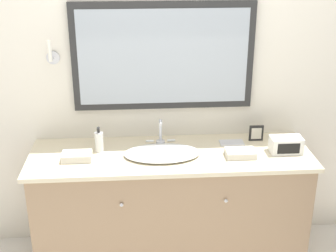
# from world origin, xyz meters

# --- Properties ---
(wall_back) EXTENTS (8.00, 0.18, 2.55)m
(wall_back) POSITION_xyz_m (-0.00, 0.63, 1.28)
(wall_back) COLOR silver
(wall_back) RESTS_ON ground_plane
(vanity_counter) EXTENTS (1.91, 0.60, 0.84)m
(vanity_counter) POSITION_xyz_m (0.00, 0.30, 0.42)
(vanity_counter) COLOR #937556
(vanity_counter) RESTS_ON ground_plane
(sink_basin) EXTENTS (0.51, 0.36, 0.19)m
(sink_basin) POSITION_xyz_m (-0.06, 0.28, 0.86)
(sink_basin) COLOR white
(sink_basin) RESTS_ON vanity_counter
(soap_bottle) EXTENTS (0.06, 0.06, 0.18)m
(soap_bottle) POSITION_xyz_m (-0.48, 0.37, 0.91)
(soap_bottle) COLOR white
(soap_bottle) RESTS_ON vanity_counter
(appliance_box) EXTENTS (0.21, 0.12, 0.11)m
(appliance_box) POSITION_xyz_m (0.78, 0.26, 0.90)
(appliance_box) COLOR white
(appliance_box) RESTS_ON vanity_counter
(picture_frame) EXTENTS (0.10, 0.01, 0.12)m
(picture_frame) POSITION_xyz_m (0.62, 0.47, 0.90)
(picture_frame) COLOR black
(picture_frame) RESTS_ON vanity_counter
(hand_towel_near_sink) EXTENTS (0.20, 0.13, 0.04)m
(hand_towel_near_sink) POSITION_xyz_m (0.46, 0.22, 0.86)
(hand_towel_near_sink) COLOR silver
(hand_towel_near_sink) RESTS_ON vanity_counter
(hand_towel_far_corner) EXTENTS (0.19, 0.12, 0.05)m
(hand_towel_far_corner) POSITION_xyz_m (-0.62, 0.25, 0.87)
(hand_towel_far_corner) COLOR silver
(hand_towel_far_corner) RESTS_ON vanity_counter
(metal_tray) EXTENTS (0.17, 0.10, 0.01)m
(metal_tray) POSITION_xyz_m (0.44, 0.43, 0.85)
(metal_tray) COLOR silver
(metal_tray) RESTS_ON vanity_counter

